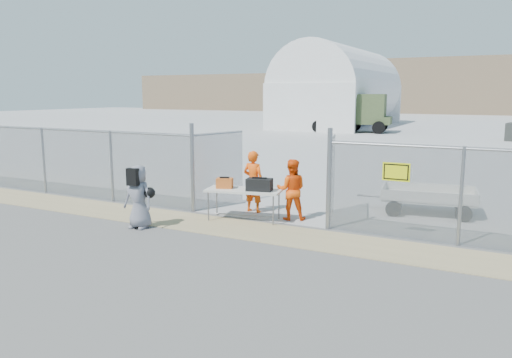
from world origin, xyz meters
The scene contains 14 objects.
ground centered at (0.00, 0.00, 0.00)m, with size 160.00×160.00×0.00m, color #555555.
tarmac_inside centered at (0.00, 42.00, 0.01)m, with size 160.00×80.00×0.01m, color #A4A4A4.
dirt_strip centered at (0.00, 1.00, 0.01)m, with size 44.00×1.60×0.01m, color tan.
distant_hills centered at (5.00, 78.00, 4.50)m, with size 140.00×6.00×9.00m, color #7F684F, non-canonical shape.
chain_link_fence centered at (0.00, 2.00, 1.10)m, with size 40.00×0.20×2.20m, color gray, non-canonical shape.
quonset_hangar centered at (-10.00, 40.00, 4.00)m, with size 9.00×18.00×8.00m, color white, non-canonical shape.
folding_table centered at (-0.27, 1.82, 0.42)m, with size 1.96×0.82×0.83m, color silver, non-canonical shape.
orange_bag centered at (-0.80, 1.73, 0.97)m, with size 0.42×0.28×0.26m, color #D26020.
black_duffel centered at (0.18, 1.84, 0.99)m, with size 0.65×0.38×0.31m, color black.
security_worker_left centered at (-0.47, 2.75, 0.87)m, with size 0.64×0.42×1.75m, color #FE530B.
security_worker_right centered at (0.82, 2.45, 0.81)m, with size 0.79×0.61×1.62m, color #FE530B.
visitor centered at (-2.21, -0.05, 0.79)m, with size 0.77×0.50×1.58m, color slate.
utility_trailer centered at (3.94, 4.84, 0.39)m, with size 3.24×1.67×0.79m, color silver, non-canonical shape.
military_truck centered at (-6.70, 32.72, 1.63)m, with size 6.83×2.52×3.26m, color #455630, non-canonical shape.
Camera 1 is at (5.91, -9.43, 3.31)m, focal length 35.00 mm.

